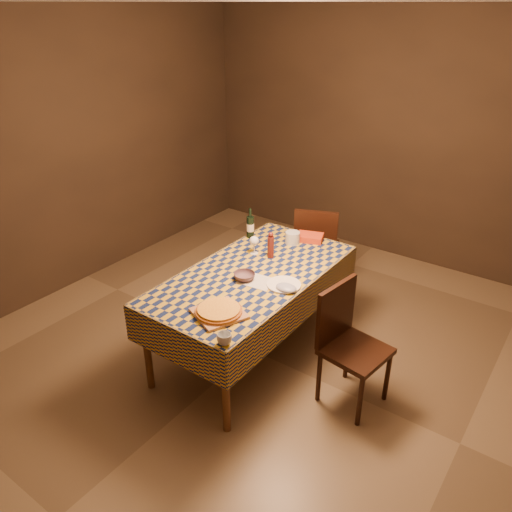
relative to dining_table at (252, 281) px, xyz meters
name	(u,v)px	position (x,y,z in m)	size (l,w,h in m)	color
room	(252,205)	(0.00, 0.00, 0.66)	(5.00, 5.10, 2.70)	brown
dining_table	(252,281)	(0.00, 0.00, 0.00)	(0.94, 1.84, 0.77)	brown
cutting_board	(219,313)	(0.16, -0.62, 0.09)	(0.31, 0.31, 0.02)	#B47B54
pizza	(219,310)	(0.16, -0.62, 0.11)	(0.33, 0.33, 0.03)	#9A4F19
pepper_mill	(271,246)	(-0.04, 0.31, 0.18)	(0.07, 0.07, 0.23)	#521713
bowl	(244,276)	(0.01, -0.12, 0.10)	(0.17, 0.17, 0.05)	#583F4A
wine_glass	(254,241)	(-0.19, 0.29, 0.19)	(0.08, 0.08, 0.16)	white
wine_bottle	(250,227)	(-0.41, 0.54, 0.18)	(0.09, 0.09, 0.28)	black
deli_tub	(293,238)	(-0.03, 0.65, 0.13)	(0.13, 0.13, 0.11)	silver
takeout_container	(310,237)	(0.06, 0.80, 0.10)	(0.23, 0.16, 0.06)	red
white_plate	(284,285)	(0.31, -0.02, 0.08)	(0.26, 0.26, 0.02)	white
tumbler	(224,339)	(0.40, -0.85, 0.11)	(0.10, 0.10, 0.08)	silver
flour_patch	(257,281)	(0.11, -0.09, 0.08)	(0.27, 0.21, 0.00)	silver
flour_bag	(286,288)	(0.37, -0.07, 0.10)	(0.17, 0.12, 0.05)	#979FC2
chair_far	(316,245)	(-0.08, 1.20, -0.17)	(0.55, 0.55, 0.93)	black
chair_right	(347,338)	(0.87, -0.03, -0.17)	(0.49, 0.48, 0.93)	black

